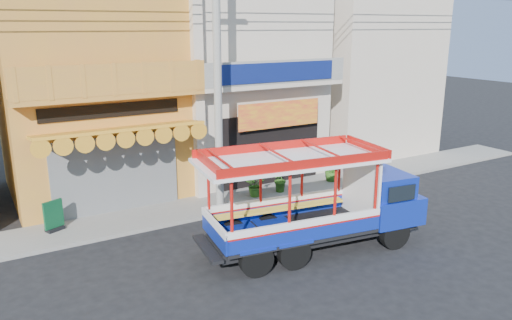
{
  "coord_description": "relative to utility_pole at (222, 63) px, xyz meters",
  "views": [
    {
      "loc": [
        -8.07,
        -11.11,
        6.21
      ],
      "look_at": [
        -0.05,
        2.5,
        1.92
      ],
      "focal_mm": 35.0,
      "sensor_mm": 36.0,
      "label": 1
    }
  ],
  "objects": [
    {
      "name": "shophouse_left",
      "position": [
        -3.15,
        4.66,
        -0.92
      ],
      "size": [
        6.0,
        7.5,
        8.24
      ],
      "color": "gold",
      "rests_on": "ground"
    },
    {
      "name": "ground",
      "position": [
        0.85,
        -3.3,
        -5.03
      ],
      "size": [
        90.0,
        90.0,
        0.0
      ],
      "primitive_type": "plane",
      "color": "black",
      "rests_on": "ground"
    },
    {
      "name": "potted_plant_b",
      "position": [
        2.59,
        0.56,
        -4.42
      ],
      "size": [
        0.68,
        0.64,
        0.99
      ],
      "primitive_type": "imported",
      "rotation": [
        0.0,
        0.0,
        2.66
      ],
      "color": "#2D5C1A",
      "rests_on": "sidewalk"
    },
    {
      "name": "green_sign",
      "position": [
        -5.33,
        0.96,
        -4.51
      ],
      "size": [
        0.6,
        0.47,
        0.96
      ],
      "color": "black",
      "rests_on": "sidewalk"
    },
    {
      "name": "shophouse_right",
      "position": [
        2.85,
        4.66,
        -0.93
      ],
      "size": [
        6.0,
        6.75,
        8.24
      ],
      "color": "beige",
      "rests_on": "ground"
    },
    {
      "name": "utility_pole",
      "position": [
        0.0,
        0.0,
        0.0
      ],
      "size": [
        28.0,
        0.26,
        9.0
      ],
      "color": "gray",
      "rests_on": "ground"
    },
    {
      "name": "potted_plant_c",
      "position": [
        5.17,
        0.62,
        -4.43
      ],
      "size": [
        0.77,
        0.77,
        0.97
      ],
      "primitive_type": "imported",
      "rotation": [
        0.0,
        0.0,
        3.99
      ],
      "color": "#2D5C1A",
      "rests_on": "sidewalk"
    },
    {
      "name": "filler_building_right",
      "position": [
        9.85,
        4.7,
        -1.23
      ],
      "size": [
        6.0,
        6.0,
        7.6
      ],
      "primitive_type": "cube",
      "color": "beige",
      "rests_on": "ground"
    },
    {
      "name": "potted_plant_a",
      "position": [
        1.59,
        0.59,
        -4.49
      ],
      "size": [
        0.94,
        0.87,
        0.85
      ],
      "primitive_type": "imported",
      "rotation": [
        0.0,
        0.0,
        0.32
      ],
      "color": "#2D5C1A",
      "rests_on": "sidewalk"
    },
    {
      "name": "party_pilaster",
      "position": [
        -0.15,
        1.55,
        -1.03
      ],
      "size": [
        0.35,
        0.3,
        8.0
      ],
      "primitive_type": "cube",
      "color": "beige",
      "rests_on": "ground"
    },
    {
      "name": "sidewalk",
      "position": [
        0.85,
        0.7,
        -4.97
      ],
      "size": [
        30.0,
        2.0,
        0.12
      ],
      "primitive_type": "cube",
      "color": "slate",
      "rests_on": "ground"
    },
    {
      "name": "songthaew_truck",
      "position": [
        1.32,
        -3.99,
        -3.59
      ],
      "size": [
        6.65,
        2.94,
        3.0
      ],
      "color": "black",
      "rests_on": "ground"
    }
  ]
}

